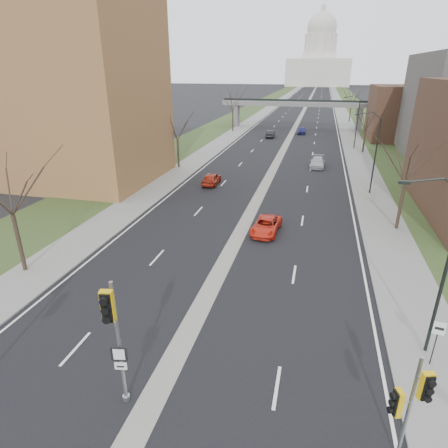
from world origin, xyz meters
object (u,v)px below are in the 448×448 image
at_px(car_left_far, 271,134).
at_px(car_right_mid, 317,162).
at_px(signal_pole_right, 410,400).
at_px(signal_pole_median, 113,327).
at_px(car_left_near, 212,179).
at_px(car_right_near, 266,226).
at_px(car_right_far, 302,130).
at_px(speed_limit_sign, 437,336).

relative_size(car_left_far, car_right_mid, 0.87).
bearing_deg(signal_pole_right, signal_pole_median, 161.48).
height_order(car_left_near, car_right_near, car_left_near).
distance_m(car_left_far, car_right_far, 8.53).
distance_m(signal_pole_median, signal_pole_right, 10.47).
bearing_deg(speed_limit_sign, car_left_far, 113.03).
distance_m(car_right_mid, car_right_far, 29.57).
bearing_deg(signal_pole_median, car_right_mid, 69.87).
height_order(car_left_near, car_right_far, car_right_far).
distance_m(car_right_near, car_right_mid, 24.84).
relative_size(signal_pole_median, car_right_mid, 1.20).
bearing_deg(car_right_mid, signal_pole_median, -97.08).
height_order(speed_limit_sign, car_left_far, speed_limit_sign).
distance_m(signal_pole_median, speed_limit_sign, 14.13).
relative_size(car_right_near, car_right_mid, 0.94).
relative_size(speed_limit_sign, car_right_near, 0.53).
xyz_separation_m(car_left_near, car_right_near, (8.39, -12.66, -0.08)).
bearing_deg(car_right_far, signal_pole_median, -93.55).
distance_m(car_left_far, car_right_mid, 25.01).
relative_size(signal_pole_median, signal_pole_right, 1.25).
xyz_separation_m(speed_limit_sign, car_right_mid, (-5.92, 38.09, -1.05)).
distance_m(car_left_near, car_left_far, 35.05).
height_order(signal_pole_right, car_right_far, signal_pole_right).
xyz_separation_m(signal_pole_median, car_right_far, (3.01, 72.95, -3.28)).
distance_m(car_right_near, car_right_far, 53.87).
bearing_deg(car_right_far, speed_limit_sign, -82.92).
xyz_separation_m(speed_limit_sign, car_right_near, (-9.66, 13.53, -1.12)).
xyz_separation_m(signal_pole_median, car_left_far, (-2.79, 66.70, -3.31)).
height_order(signal_pole_right, car_right_mid, signal_pole_right).
bearing_deg(car_right_mid, car_right_near, -96.78).
relative_size(speed_limit_sign, car_left_far, 0.57).
distance_m(car_left_far, car_right_near, 47.99).
relative_size(signal_pole_median, car_left_near, 1.38).
xyz_separation_m(signal_pole_median, car_right_near, (3.14, 19.08, -3.38)).
bearing_deg(car_right_far, signal_pole_right, -85.37).
height_order(car_right_near, car_right_far, car_right_far).
height_order(signal_pole_right, car_left_far, signal_pole_right).
xyz_separation_m(speed_limit_sign, car_right_far, (-9.79, 67.40, -1.03)).
bearing_deg(car_left_near, signal_pole_right, 115.13).
relative_size(car_left_far, car_right_far, 0.99).
height_order(car_left_far, car_right_mid, car_right_mid).
xyz_separation_m(car_left_far, car_right_mid, (9.67, -23.06, 0.00)).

